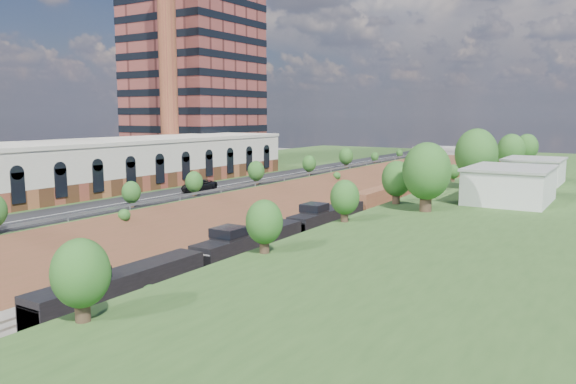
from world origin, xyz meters
name	(u,v)px	position (x,y,z in m)	size (l,w,h in m)	color
platform_left	(198,185)	(-33.00, 60.00, 2.50)	(44.00, 180.00, 5.00)	#325322
embankment_left	(299,208)	(-11.00, 60.00, 0.00)	(7.07, 180.00, 7.07)	brown
embankment_right	(428,221)	(11.00, 60.00, 0.00)	(7.07, 180.00, 7.07)	brown
rail_left_track	(344,212)	(-2.60, 60.00, 0.09)	(1.58, 180.00, 0.18)	gray
rail_right_track	(375,215)	(2.60, 60.00, 0.09)	(1.58, 180.00, 0.18)	gray
road	(277,177)	(-15.50, 60.00, 5.05)	(8.00, 180.00, 0.10)	black
guardrail	(297,175)	(-11.40, 59.80, 5.55)	(0.10, 171.00, 0.70)	#99999E
commercial_building	(125,163)	(-28.00, 38.00, 8.51)	(14.30, 62.30, 7.00)	brown
highrise_tower	(193,30)	(-44.00, 72.00, 32.88)	(22.00, 22.00, 53.90)	brown
smokestack	(168,61)	(-36.00, 56.00, 25.00)	(3.20, 3.20, 40.00)	brown
overpass	(464,157)	(0.00, 122.00, 4.92)	(24.50, 8.30, 7.40)	gray
white_building_near	(510,186)	(23.50, 52.00, 7.00)	(9.00, 12.00, 4.00)	silver
white_building_far	(534,171)	(23.00, 74.00, 6.80)	(8.00, 10.00, 3.60)	silver
tree_right_large	(427,172)	(17.00, 40.00, 9.38)	(5.25, 5.25, 7.61)	#473323
tree_left_crest	(101,195)	(-11.80, 20.00, 7.04)	(2.45, 2.45, 3.55)	#473323
freight_train	(434,181)	(2.60, 89.32, 2.43)	(2.72, 168.60, 4.55)	black
suv	(199,186)	(-14.41, 38.73, 5.90)	(2.67, 5.78, 1.61)	black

